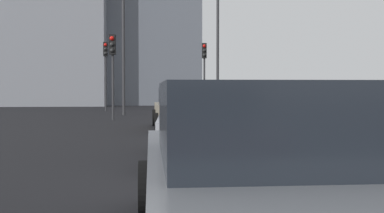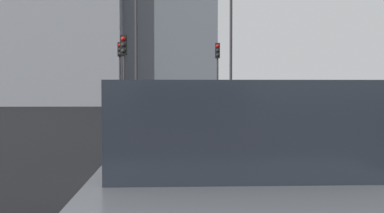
% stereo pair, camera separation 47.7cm
% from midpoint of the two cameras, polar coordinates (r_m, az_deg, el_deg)
% --- Properties ---
extents(ground_plane, '(160.00, 160.00, 0.20)m').
position_cam_midpoint_polar(ground_plane, '(7.40, 2.22, -9.88)').
color(ground_plane, black).
extents(car_beige_lead, '(4.15, 2.11, 1.48)m').
position_cam_midpoint_polar(car_beige_lead, '(16.89, 0.47, -0.27)').
color(car_beige_lead, tan).
rests_on(car_beige_lead, ground_plane).
extents(car_silver_second, '(4.21, 2.07, 1.50)m').
position_cam_midpoint_polar(car_silver_second, '(9.56, 2.29, -2.14)').
color(car_silver_second, '#A8AAB2').
rests_on(car_silver_second, ground_plane).
extents(car_grey_third, '(4.67, 2.15, 1.50)m').
position_cam_midpoint_polar(car_grey_third, '(3.93, 7.67, -8.40)').
color(car_grey_third, slate).
rests_on(car_grey_third, ground_plane).
extents(traffic_light_near_left, '(0.32, 0.30, 4.37)m').
position_cam_midpoint_polar(traffic_light_near_left, '(30.44, -8.29, 5.36)').
color(traffic_light_near_left, '#2D2D30').
rests_on(traffic_light_near_left, ground_plane).
extents(traffic_light_near_right, '(0.33, 0.30, 3.87)m').
position_cam_midpoint_polar(traffic_light_near_right, '(21.70, -7.64, 5.74)').
color(traffic_light_near_right, '#2D2D30').
rests_on(traffic_light_near_right, ground_plane).
extents(traffic_light_far_left, '(0.33, 0.30, 4.15)m').
position_cam_midpoint_polar(traffic_light_far_left, '(28.26, 3.59, 5.32)').
color(traffic_light_far_left, '#2D2D30').
rests_on(traffic_light_far_left, ground_plane).
extents(street_lamp_kerbside, '(0.56, 0.36, 9.15)m').
position_cam_midpoint_polar(street_lamp_kerbside, '(25.85, -6.24, 10.66)').
color(street_lamp_kerbside, '#2D2D30').
rests_on(street_lamp_kerbside, ground_plane).
extents(street_lamp_far, '(0.56, 0.36, 7.31)m').
position_cam_midpoint_polar(street_lamp_far, '(28.05, 5.22, 8.05)').
color(street_lamp_far, '#2D2D30').
rests_on(street_lamp_far, ground_plane).
extents(building_facade_left, '(9.51, 10.51, 16.28)m').
position_cam_midpoint_polar(building_facade_left, '(44.94, -3.91, 10.77)').
color(building_facade_left, slate).
rests_on(building_facade_left, ground_plane).
extents(building_facade_center, '(15.36, 10.55, 14.87)m').
position_cam_midpoint_polar(building_facade_center, '(46.67, -13.87, 9.52)').
color(building_facade_center, gray).
rests_on(building_facade_center, ground_plane).
extents(building_facade_right, '(10.18, 6.37, 15.09)m').
position_cam_midpoint_polar(building_facade_right, '(46.87, -21.55, 9.53)').
color(building_facade_right, slate).
rests_on(building_facade_right, ground_plane).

